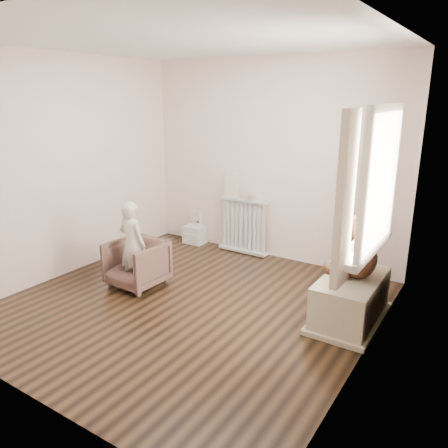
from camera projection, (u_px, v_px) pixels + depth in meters
The scene contains 19 objects.
floor at pixel (189, 305), 4.60m from camera, with size 3.60×3.60×0.01m, color black.
ceiling at pixel (182, 39), 3.87m from camera, with size 3.60×3.60×0.01m, color white.
back_wall at pixel (270, 161), 5.69m from camera, with size 3.60×0.02×2.60m, color white.
front_wall at pixel (14, 229), 2.79m from camera, with size 3.60×0.02×2.60m, color white.
left_wall at pixel (65, 167), 5.17m from camera, with size 0.02×3.60×2.60m, color white.
right_wall at pixel (375, 208), 3.30m from camera, with size 0.02×3.60×2.60m, color white.
window at pixel (381, 182), 3.52m from camera, with size 0.03×0.90×1.10m, color white.
window_sill at pixel (364, 248), 3.73m from camera, with size 0.22×1.10×0.06m, color silver.
curtain_left at pixel (345, 201), 3.14m from camera, with size 0.06×0.26×1.30m, color beige.
curtain_right at pixel (384, 177), 4.05m from camera, with size 0.06×0.26×1.30m, color beige.
radiator at pixel (243, 226), 6.02m from camera, with size 0.73×0.14×0.77m, color silver.
paper_doll at pixel (232, 185), 5.96m from camera, with size 0.20×0.02×0.33m, color beige.
tin_a at pixel (251, 198), 5.84m from camera, with size 0.11×0.11×0.07m, color #A59E8C.
toy_vanity at pixel (195, 225), 6.45m from camera, with size 0.31×0.22×0.48m, color silver.
armchair at pixel (137, 263), 5.00m from camera, with size 0.57×0.59×0.54m, color brown.
child at pixel (132, 244), 4.89m from camera, with size 0.36×0.24×0.99m, color beige.
toy_bench at pixel (350, 301), 4.24m from camera, with size 0.51×0.96×0.45m, color beige.
teddy_bear at pixel (357, 255), 4.13m from camera, with size 0.48×0.37×0.59m, color #361C0F, non-canonical shape.
plush_cat at pixel (376, 222), 4.02m from camera, with size 0.17×0.28×0.24m, color gray, non-canonical shape.
Camera 1 is at (2.57, -3.31, 2.12)m, focal length 35.00 mm.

